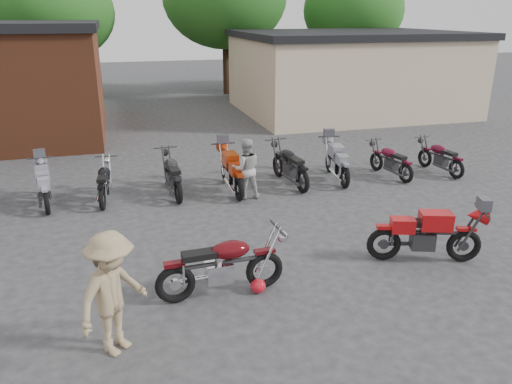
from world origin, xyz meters
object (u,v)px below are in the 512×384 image
object	(u,v)px
person_tan	(113,294)
row_bike_1	(44,183)
row_bike_5	(290,163)
row_bike_3	(172,173)
row_bike_2	(104,180)
sportbike	(428,232)
row_bike_8	(440,155)
helmet	(258,286)
person_light	(246,169)
row_bike_6	(337,160)
row_bike_4	(231,169)
vintage_motorcycle	(223,262)
row_bike_7	(390,159)

from	to	relation	value
person_tan	row_bike_1	bearing A→B (deg)	59.67
person_tan	row_bike_5	world-z (taller)	person_tan
row_bike_3	row_bike_1	bearing A→B (deg)	85.15
row_bike_2	sportbike	bearing A→B (deg)	-125.01
row_bike_8	row_bike_3	bearing A→B (deg)	79.76
helmet	row_bike_3	xyz separation A→B (m)	(-0.80, 5.45, 0.47)
row_bike_1	row_bike_2	bearing A→B (deg)	-102.05
person_light	person_tan	bearing A→B (deg)	62.99
row_bike_1	row_bike_2	size ratio (longest dim) A/B	1.05
row_bike_2	row_bike_6	distance (m)	6.46
row_bike_2	row_bike_3	bearing A→B (deg)	-83.91
row_bike_4	row_bike_5	world-z (taller)	row_bike_4
vintage_motorcycle	row_bike_4	world-z (taller)	vintage_motorcycle
sportbike	row_bike_3	world-z (taller)	sportbike
row_bike_3	row_bike_4	xyz separation A→B (m)	(1.56, -0.18, 0.02)
vintage_motorcycle	row_bike_3	bearing A→B (deg)	89.62
row_bike_3	row_bike_8	size ratio (longest dim) A/B	1.12
person_light	vintage_motorcycle	bearing A→B (deg)	74.80
row_bike_1	row_bike_6	xyz separation A→B (m)	(7.91, -0.15, 0.03)
row_bike_6	person_light	bearing A→B (deg)	112.41
row_bike_3	row_bike_7	distance (m)	6.37
sportbike	row_bike_7	xyz separation A→B (m)	(2.10, 4.99, -0.09)
person_light	row_bike_6	xyz separation A→B (m)	(2.92, 0.76, -0.20)
helmet	row_bike_7	distance (m)	7.65
sportbike	row_bike_6	bearing A→B (deg)	103.42
row_bike_6	vintage_motorcycle	bearing A→B (deg)	147.33
row_bike_2	row_bike_8	world-z (taller)	row_bike_2
row_bike_5	row_bike_8	distance (m)	4.75
vintage_motorcycle	row_bike_1	bearing A→B (deg)	119.43
row_bike_1	row_bike_5	size ratio (longest dim) A/B	0.92
helmet	person_tan	size ratio (longest dim) A/B	0.15
row_bike_8	helmet	bearing A→B (deg)	117.39
row_bike_2	row_bike_5	bearing A→B (deg)	-84.94
row_bike_7	row_bike_8	world-z (taller)	same
row_bike_3	row_bike_4	bearing A→B (deg)	-100.03
row_bike_3	row_bike_8	bearing A→B (deg)	-95.26
row_bike_4	row_bike_7	bearing A→B (deg)	-90.74
vintage_motorcycle	row_bike_5	world-z (taller)	vintage_motorcycle
helmet	row_bike_6	bearing A→B (deg)	53.96
row_bike_2	row_bike_3	distance (m)	1.74
person_light	row_bike_2	distance (m)	3.64
person_tan	row_bike_3	distance (m)	6.60
row_bike_2	row_bike_8	bearing A→B (deg)	-85.71
vintage_motorcycle	person_tan	size ratio (longest dim) A/B	1.17
vintage_motorcycle	person_light	world-z (taller)	person_light
row_bike_7	row_bike_6	bearing A→B (deg)	75.30
helmet	row_bike_2	xyz separation A→B (m)	(-2.54, 5.44, 0.41)
row_bike_2	row_bike_5	size ratio (longest dim) A/B	0.87
row_bike_4	row_bike_6	size ratio (longest dim) A/B	1.03
row_bike_7	row_bike_8	bearing A→B (deg)	-101.83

